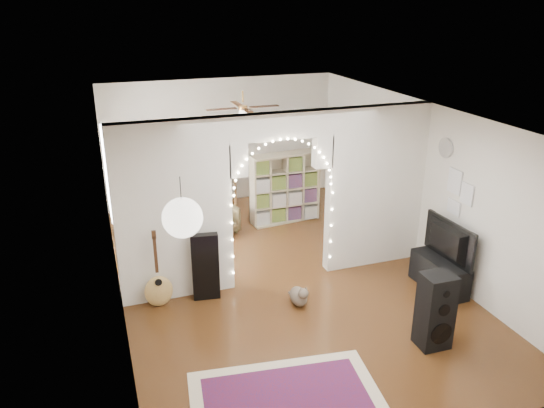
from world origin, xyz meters
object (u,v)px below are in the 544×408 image
object	(u,v)px
bookcase	(285,188)
dining_chair_right	(220,219)
floor_speaker	(435,311)
acoustic_guitar	(158,279)
dining_chair_left	(205,220)
media_console	(439,274)
dining_table	(206,178)

from	to	relation	value
bookcase	dining_chair_right	world-z (taller)	bookcase
floor_speaker	acoustic_guitar	bearing A→B (deg)	148.23
bookcase	dining_chair_right	size ratio (longest dim) A/B	2.38
floor_speaker	dining_chair_right	world-z (taller)	floor_speaker
dining_chair_left	dining_chair_right	distance (m)	0.30
media_console	dining_chair_right	distance (m)	4.18
media_console	dining_chair_left	distance (m)	4.45
acoustic_guitar	floor_speaker	world-z (taller)	acoustic_guitar
dining_table	dining_chair_right	world-z (taller)	dining_table
media_console	dining_table	distance (m)	5.27
bookcase	dining_table	size ratio (longest dim) A/B	1.06
dining_table	dining_chair_left	xyz separation A→B (m)	(-0.33, -1.23, -0.44)
floor_speaker	media_console	world-z (taller)	floor_speaker
floor_speaker	media_console	size ratio (longest dim) A/B	1.03
bookcase	dining_chair_left	world-z (taller)	bookcase
media_console	dining_table	bearing A→B (deg)	117.91
acoustic_guitar	dining_table	world-z (taller)	acoustic_guitar
media_console	dining_chair_right	world-z (taller)	dining_chair_right
floor_speaker	dining_table	xyz separation A→B (m)	(-1.68, 5.74, 0.17)
dining_table	dining_chair_left	bearing A→B (deg)	-116.21
media_console	acoustic_guitar	bearing A→B (deg)	165.37
dining_chair_left	dining_table	bearing A→B (deg)	74.60
bookcase	dining_chair_right	xyz separation A→B (m)	(-1.38, -0.13, -0.44)
acoustic_guitar	dining_chair_right	bearing A→B (deg)	61.04
floor_speaker	bookcase	xyz separation A→B (m)	(-0.36, 4.53, 0.20)
bookcase	dining_table	xyz separation A→B (m)	(-1.33, 1.21, -0.03)
dining_table	dining_chair_right	distance (m)	1.41
floor_speaker	dining_chair_right	size ratio (longest dim) A/B	1.73
acoustic_guitar	floor_speaker	distance (m)	3.86
acoustic_guitar	dining_chair_left	xyz separation A→B (m)	(1.21, 2.40, -0.21)
bookcase	media_console	bearing A→B (deg)	-75.17
floor_speaker	bookcase	distance (m)	4.55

